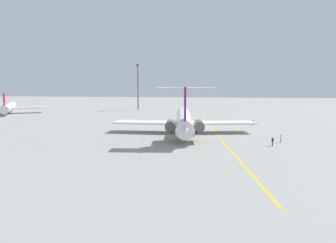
# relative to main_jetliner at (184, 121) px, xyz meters

# --- Properties ---
(ground) EXTENTS (366.04, 366.04, 0.00)m
(ground) POSITION_rel_main_jetliner_xyz_m (4.05, -12.69, -3.17)
(ground) COLOR gray
(main_jetliner) EXTENTS (39.98, 35.40, 11.64)m
(main_jetliner) POSITION_rel_main_jetliner_xyz_m (0.00, 0.00, 0.00)
(main_jetliner) COLOR white
(main_jetliner) RESTS_ON ground
(airliner_mid_right) EXTENTS (26.58, 26.89, 8.50)m
(airliner_mid_right) POSITION_rel_main_jetliner_xyz_m (42.06, 73.88, -0.67)
(airliner_mid_right) COLOR silver
(airliner_mid_right) RESTS_ON ground
(ground_crew_near_nose) EXTENTS (0.39, 0.27, 1.69)m
(ground_crew_near_nose) POSITION_rel_main_jetliner_xyz_m (-9.70, -20.91, -2.11)
(ground_crew_near_nose) COLOR black
(ground_crew_near_nose) RESTS_ON ground
(ground_crew_near_tail) EXTENTS (0.27, 0.43, 1.70)m
(ground_crew_near_tail) POSITION_rel_main_jetliner_xyz_m (17.39, -19.18, -2.10)
(ground_crew_near_tail) COLOR black
(ground_crew_near_tail) RESTS_ON ground
(ground_crew_portside) EXTENTS (0.30, 0.36, 1.74)m
(ground_crew_portside) POSITION_rel_main_jetliner_xyz_m (-13.47, -18.51, -2.07)
(ground_crew_portside) COLOR black
(ground_crew_portside) RESTS_ON ground
(safety_cone_nose) EXTENTS (0.40, 0.40, 0.55)m
(safety_cone_nose) POSITION_rel_main_jetliner_xyz_m (21.89, -16.16, -2.90)
(safety_cone_nose) COLOR #EA590F
(safety_cone_nose) RESTS_ON ground
(safety_cone_wingtip) EXTENTS (0.40, 0.40, 0.55)m
(safety_cone_wingtip) POSITION_rel_main_jetliner_xyz_m (22.87, -14.88, -2.90)
(safety_cone_wingtip) COLOR #EA590F
(safety_cone_wingtip) RESTS_ON ground
(taxiway_centreline) EXTENTS (94.16, 10.77, 0.01)m
(taxiway_centreline) POSITION_rel_main_jetliner_xyz_m (1.12, -7.72, -3.17)
(taxiway_centreline) COLOR gold
(taxiway_centreline) RESTS_ON ground
(light_mast) EXTENTS (4.00, 0.70, 20.81)m
(light_mast) POSITION_rel_main_jetliner_xyz_m (66.88, 25.91, 8.41)
(light_mast) COLOR slate
(light_mast) RESTS_ON ground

